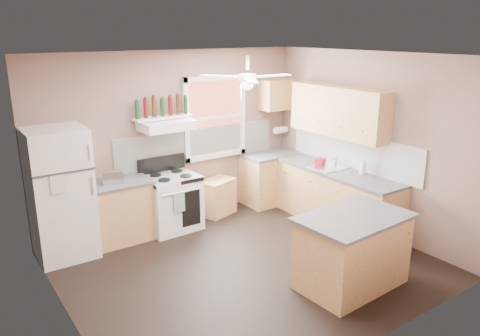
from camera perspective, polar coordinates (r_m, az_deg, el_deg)
floor at (r=6.31m, az=0.82°, el=-11.74°), size 4.50×4.50×0.00m
ceiling at (r=5.57m, az=0.94°, el=13.54°), size 4.50×4.50×0.00m
wall_back at (r=7.48m, az=-8.20°, el=3.70°), size 4.50×0.05×2.70m
wall_right at (r=7.31m, az=15.55°, el=2.96°), size 0.05×4.00×2.70m
wall_left at (r=4.90m, az=-21.37°, el=-4.20°), size 0.05×4.00×2.70m
backsplash_back at (r=7.69m, az=-5.02°, el=2.82°), size 2.90×0.03×0.55m
backsplash_right at (r=7.51m, az=13.52°, el=2.09°), size 0.03×2.60×0.55m
window_view at (r=7.75m, az=-3.15°, el=6.18°), size 1.00×0.02×1.20m
window_frame at (r=7.73m, az=-3.04°, el=6.15°), size 1.16×0.07×1.36m
refrigerator at (r=6.67m, az=-21.05°, el=-2.97°), size 0.76×0.74×1.78m
base_cabinet_left at (r=7.07m, az=-14.40°, el=-5.25°), size 0.90×0.60×0.86m
counter_left at (r=6.92m, az=-14.67°, el=-1.78°), size 0.92×0.62×0.04m
toaster at (r=6.84m, az=-15.28°, el=-1.07°), size 0.30×0.21×0.18m
stove at (r=7.30m, az=-8.30°, el=-4.19°), size 0.81×0.66×0.86m
range_hood at (r=7.09m, az=-8.94°, el=5.19°), size 0.78×0.50×0.14m
bottle_shelf at (r=7.17m, az=-9.40°, el=6.12°), size 0.90×0.26×0.03m
cart at (r=7.85m, az=-2.74°, el=-3.65°), size 0.66×0.54×0.57m
base_cabinet_corner at (r=8.37m, az=3.83°, el=-1.31°), size 1.00×0.60×0.86m
base_cabinet_right at (r=7.53m, az=11.68°, el=-3.70°), size 0.60×2.20×0.86m
counter_corner at (r=8.25m, az=3.89°, el=1.67°), size 1.02×0.62×0.04m
counter_right at (r=7.38m, az=11.83°, el=-0.44°), size 0.62×2.22×0.04m
sink at (r=7.51m, az=10.73°, el=0.04°), size 0.55×0.45×0.03m
faucet at (r=7.60m, az=11.62°, el=0.77°), size 0.03×0.03×0.14m
upper_cabinet_right at (r=7.41m, az=11.87°, el=6.79°), size 0.33×1.80×0.76m
upper_cabinet_corner at (r=8.27m, az=4.56°, el=8.91°), size 0.60×0.33×0.52m
paper_towel at (r=8.48m, az=4.96°, el=4.63°), size 0.26×0.12×0.12m
island at (r=5.84m, az=13.45°, el=-9.97°), size 1.30×0.86×0.86m
island_top at (r=5.65m, az=13.76°, el=-5.88°), size 1.38×0.94×0.04m
ceiling_fan_hub at (r=5.59m, az=0.93°, el=10.98°), size 0.20×0.20×0.08m
soap_bottle at (r=7.23m, az=14.77°, el=0.26°), size 0.14×0.14×0.27m
red_caddy at (r=7.64m, az=9.76°, el=0.81°), size 0.21×0.18×0.10m
wine_bottles at (r=7.15m, az=-9.45°, el=7.37°), size 0.86×0.06×0.31m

